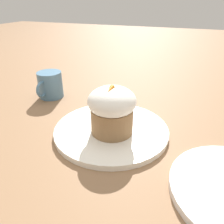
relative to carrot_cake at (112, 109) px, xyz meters
The scene contains 5 objects.
ground_plane 0.07m from the carrot_cake, 152.29° to the right, with size 4.00×4.00×0.00m, color #846042.
dessert_plate 0.06m from the carrot_cake, 152.29° to the right, with size 0.26×0.26×0.01m.
carrot_cake is the anchor object (origin of this frame).
spoon 0.06m from the carrot_cake, 154.50° to the right, with size 0.13×0.04×0.01m.
coffee_cup 0.29m from the carrot_cake, 117.80° to the right, with size 0.10×0.07×0.08m.
Camera 1 is at (0.39, 0.15, 0.27)m, focal length 35.00 mm.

